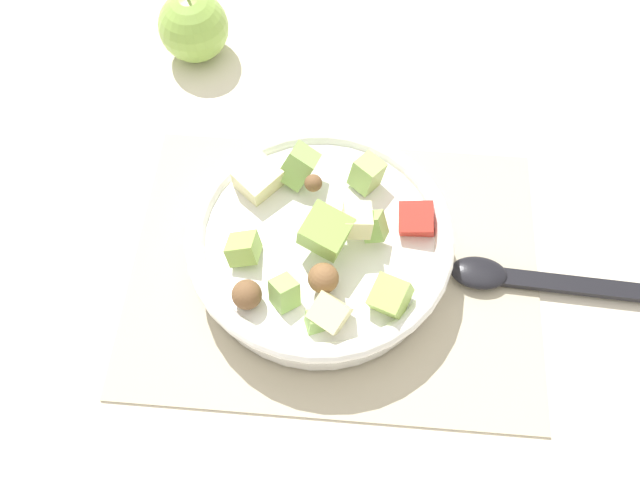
% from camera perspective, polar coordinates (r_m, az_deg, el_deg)
% --- Properties ---
extents(ground_plane, '(2.40, 2.40, 0.00)m').
position_cam_1_polar(ground_plane, '(0.70, 1.22, -2.37)').
color(ground_plane, silver).
extents(placemat, '(0.41, 0.31, 0.01)m').
position_cam_1_polar(placemat, '(0.70, 1.22, -2.26)').
color(placemat, '#BCB299').
rests_on(placemat, ground_plane).
extents(salad_bowl, '(0.26, 0.26, 0.10)m').
position_cam_1_polar(salad_bowl, '(0.67, -0.01, -0.20)').
color(salad_bowl, white).
rests_on(salad_bowl, placemat).
extents(serving_spoon, '(0.25, 0.04, 0.01)m').
position_cam_1_polar(serving_spoon, '(0.71, 17.39, -3.17)').
color(serving_spoon, black).
rests_on(serving_spoon, placemat).
extents(whole_apple, '(0.08, 0.08, 0.09)m').
position_cam_1_polar(whole_apple, '(0.86, -10.43, 16.98)').
color(whole_apple, '#8CB74C').
rests_on(whole_apple, ground_plane).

